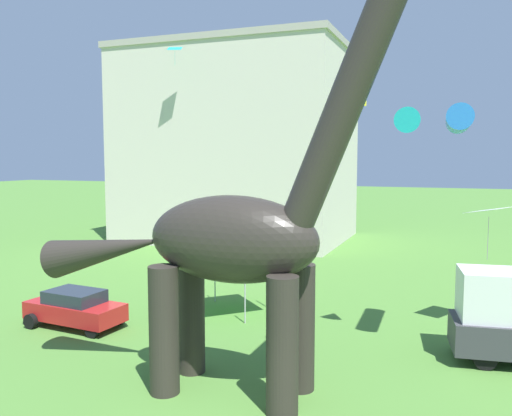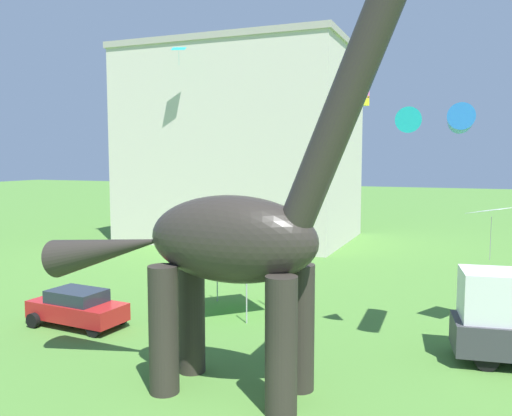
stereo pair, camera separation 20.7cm
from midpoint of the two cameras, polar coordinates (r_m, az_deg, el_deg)
name	(u,v)px [view 1 (the left image)]	position (r m, az deg, el deg)	size (l,w,h in m)	color
dinosaur_sculpture	(230,239)	(15.89, -3.14, -3.33)	(12.36, 2.62, 12.92)	#2D2823
parked_sedan_left	(75,308)	(23.99, -19.01, -10.05)	(4.34, 2.14, 1.55)	red
festival_canopy_tent	(229,257)	(24.49, -3.17, -5.26)	(3.15, 3.15, 3.00)	#B2B2B7
kite_trailing	(489,210)	(23.48, 23.41, -0.20)	(1.99, 2.19, 2.17)	white
kite_mid_right	(358,97)	(28.25, 10.67, 11.53)	(0.78, 0.78, 0.85)	pink
kite_far_left	(175,49)	(40.77, -8.82, 16.48)	(1.18, 0.97, 1.34)	#19B2B7
kite_near_low	(448,120)	(19.78, 19.51, 8.89)	(2.64, 3.11, 0.91)	#287AE5
background_building_block	(238,144)	(46.60, -2.06, 6.80)	(18.76, 13.09, 16.34)	beige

